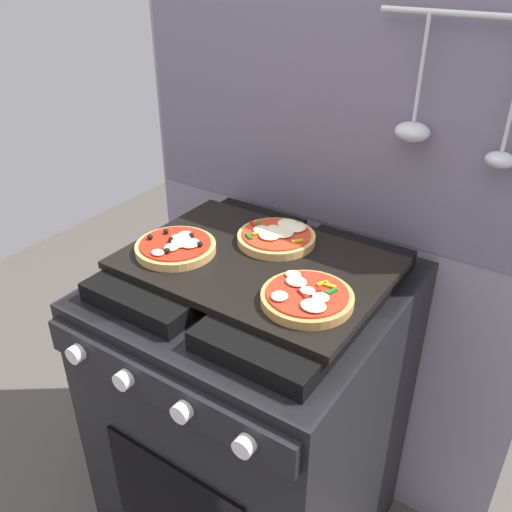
# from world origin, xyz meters

# --- Properties ---
(kitchen_backsplash) EXTENTS (1.10, 0.09, 1.55)m
(kitchen_backsplash) POSITION_xyz_m (0.00, 0.33, 0.79)
(kitchen_backsplash) COLOR gray
(kitchen_backsplash) RESTS_ON ground_plane
(stove) EXTENTS (0.60, 0.64, 0.90)m
(stove) POSITION_xyz_m (-0.00, -0.00, 0.45)
(stove) COLOR black
(stove) RESTS_ON ground_plane
(baking_tray) EXTENTS (0.54, 0.38, 0.02)m
(baking_tray) POSITION_xyz_m (0.00, 0.00, 0.91)
(baking_tray) COLOR black
(baking_tray) RESTS_ON stove
(pizza_left) EXTENTS (0.17, 0.17, 0.03)m
(pizza_left) POSITION_xyz_m (-0.16, -0.07, 0.93)
(pizza_left) COLOR tan
(pizza_left) RESTS_ON baking_tray
(pizza_right) EXTENTS (0.17, 0.17, 0.03)m
(pizza_right) POSITION_xyz_m (0.16, -0.08, 0.93)
(pizza_right) COLOR #C18947
(pizza_right) RESTS_ON baking_tray
(pizza_center) EXTENTS (0.17, 0.17, 0.03)m
(pizza_center) POSITION_xyz_m (-0.01, 0.09, 0.93)
(pizza_center) COLOR tan
(pizza_center) RESTS_ON baking_tray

